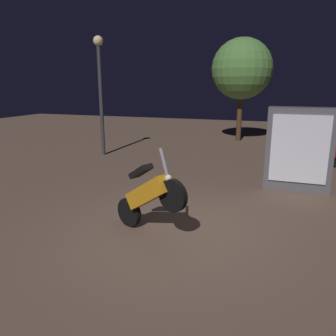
% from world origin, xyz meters
% --- Properties ---
extents(ground_plane, '(40.00, 40.00, 0.00)m').
position_xyz_m(ground_plane, '(0.00, 0.00, 0.00)').
color(ground_plane, brown).
extents(motorcycle_orange_foreground, '(1.57, 0.73, 1.63)m').
position_xyz_m(motorcycle_orange_foreground, '(-0.49, -0.28, 0.74)').
color(motorcycle_orange_foreground, black).
rests_on(motorcycle_orange_foreground, ground_plane).
extents(streetlamp_far, '(0.36, 0.36, 4.34)m').
position_xyz_m(streetlamp_far, '(-4.86, 5.62, 2.81)').
color(streetlamp_far, '#38383D').
rests_on(streetlamp_far, ground_plane).
extents(tree_center_bg, '(2.78, 2.78, 4.74)m').
position_xyz_m(tree_center_bg, '(-0.38, 10.69, 3.33)').
color(tree_center_bg, '#4C331E').
rests_on(tree_center_bg, ground_plane).
extents(kiosk_billboard, '(1.60, 0.55, 2.10)m').
position_xyz_m(kiosk_billboard, '(2.07, 3.43, 1.05)').
color(kiosk_billboard, '#595960').
rests_on(kiosk_billboard, ground_plane).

